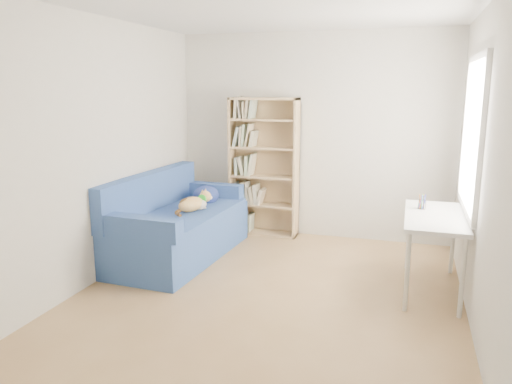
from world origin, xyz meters
TOP-DOWN VIEW (x-y plane):
  - ground at (0.00, 0.00)m, footprint 4.00×4.00m
  - room_shell at (0.10, 0.03)m, footprint 3.54×4.04m
  - sofa at (-1.31, 0.69)m, footprint 1.03×1.99m
  - bookshelf at (-0.61, 1.85)m, footprint 0.89×0.28m
  - desk at (1.46, 0.50)m, footprint 0.54×1.19m
  - pen_cup at (1.34, 0.72)m, footprint 0.08×0.08m

SIDE VIEW (x-z plane):
  - ground at x=0.00m, z-range 0.00..0.00m
  - sofa at x=-1.31m, z-range -0.12..0.84m
  - desk at x=1.46m, z-range 0.30..1.05m
  - pen_cup at x=1.34m, z-range 0.73..0.88m
  - bookshelf at x=-0.61m, z-range -0.07..1.72m
  - room_shell at x=0.10m, z-range 0.33..2.95m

